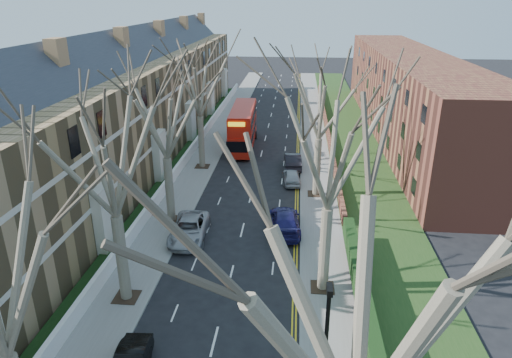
# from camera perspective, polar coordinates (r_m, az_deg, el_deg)

# --- Properties ---
(pavement_left) EXTENTS (3.00, 102.00, 0.12)m
(pavement_left) POSITION_cam_1_polar(r_m,az_deg,el_deg) (57.52, -4.81, 5.33)
(pavement_left) COLOR slate
(pavement_left) RESTS_ON ground
(pavement_right) EXTENTS (3.00, 102.00, 0.12)m
(pavement_right) POSITION_cam_1_polar(r_m,az_deg,el_deg) (56.72, 7.26, 4.99)
(pavement_right) COLOR slate
(pavement_right) RESTS_ON ground
(terrace_left) EXTENTS (9.70, 78.00, 13.60)m
(terrace_left) POSITION_cam_1_polar(r_m,az_deg,el_deg) (50.64, -15.24, 8.75)
(terrace_left) COLOR olive
(terrace_left) RESTS_ON ground
(flats_right) EXTENTS (13.97, 54.00, 10.00)m
(flats_right) POSITION_cam_1_polar(r_m,az_deg,el_deg) (60.92, 18.39, 10.01)
(flats_right) COLOR brown
(flats_right) RESTS_ON ground
(wall_hedge_right) EXTENTS (0.70, 24.00, 1.80)m
(wall_hedge_right) POSITION_cam_1_polar(r_m,az_deg,el_deg) (23.40, 14.30, -19.77)
(wall_hedge_right) COLOR #533023
(wall_hedge_right) RESTS_ON ground
(front_wall_left) EXTENTS (0.30, 78.00, 1.00)m
(front_wall_left) POSITION_cam_1_polar(r_m,az_deg,el_deg) (50.22, -8.24, 3.36)
(front_wall_left) COLOR white
(front_wall_left) RESTS_ON ground
(grass_verge_right) EXTENTS (6.00, 102.00, 0.06)m
(grass_verge_right) POSITION_cam_1_polar(r_m,az_deg,el_deg) (57.04, 11.80, 4.89)
(grass_verge_right) COLOR #1D3B15
(grass_verge_right) RESTS_ON ground
(tree_left_mid) EXTENTS (10.50, 10.50, 14.71)m
(tree_left_mid) POSITION_cam_1_polar(r_m,az_deg,el_deg) (24.29, -18.13, 4.39)
(tree_left_mid) COLOR #675B49
(tree_left_mid) RESTS_ON ground
(tree_left_far) EXTENTS (10.15, 10.15, 14.22)m
(tree_left_far) POSITION_cam_1_polar(r_m,az_deg,el_deg) (33.46, -11.56, 9.10)
(tree_left_far) COLOR #675B49
(tree_left_far) RESTS_ON ground
(tree_left_dist) EXTENTS (10.50, 10.50, 14.71)m
(tree_left_dist) POSITION_cam_1_polar(r_m,az_deg,el_deg) (44.83, -7.25, 12.95)
(tree_left_dist) COLOR #675B49
(tree_left_dist) RESTS_ON ground
(tree_right_near) EXTENTS (10.85, 10.85, 15.20)m
(tree_right_near) POSITION_cam_1_polar(r_m,az_deg,el_deg) (11.51, 14.03, -13.66)
(tree_right_near) COLOR #675B49
(tree_right_near) RESTS_ON ground
(tree_right_mid) EXTENTS (10.50, 10.50, 14.71)m
(tree_right_mid) POSITION_cam_1_polar(r_m,az_deg,el_deg) (24.33, 9.50, 5.22)
(tree_right_mid) COLOR #675B49
(tree_right_mid) RESTS_ON ground
(tree_right_far) EXTENTS (10.15, 10.15, 14.22)m
(tree_right_far) POSITION_cam_1_polar(r_m,az_deg,el_deg) (37.99, 8.14, 10.82)
(tree_right_far) COLOR #675B49
(tree_right_far) RESTS_ON ground
(double_decker_bus) EXTENTS (3.08, 11.05, 4.59)m
(double_decker_bus) POSITION_cam_1_polar(r_m,az_deg,el_deg) (52.79, -1.64, 6.36)
(double_decker_bus) COLOR #A4160B
(double_decker_bus) RESTS_ON ground
(car_left_far) EXTENTS (2.70, 5.45, 1.48)m
(car_left_far) POSITION_cam_1_polar(r_m,az_deg,el_deg) (33.54, -8.36, -6.21)
(car_left_far) COLOR #9E9EA3
(car_left_far) RESTS_ON ground
(car_right_near) EXTENTS (2.65, 5.58, 1.57)m
(car_right_near) POSITION_cam_1_polar(r_m,az_deg,el_deg) (34.26, 3.61, -5.28)
(car_right_near) COLOR #1A1751
(car_right_near) RESTS_ON ground
(car_right_mid) EXTENTS (1.91, 4.01, 1.32)m
(car_right_mid) POSITION_cam_1_polar(r_m,az_deg,el_deg) (42.93, 4.47, 0.32)
(car_right_mid) COLOR #9D9FA5
(car_right_mid) RESTS_ON ground
(car_right_far) EXTENTS (1.90, 4.68, 1.51)m
(car_right_far) POSITION_cam_1_polar(r_m,az_deg,el_deg) (46.79, 4.62, 2.29)
(car_right_far) COLOR black
(car_right_far) RESTS_ON ground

